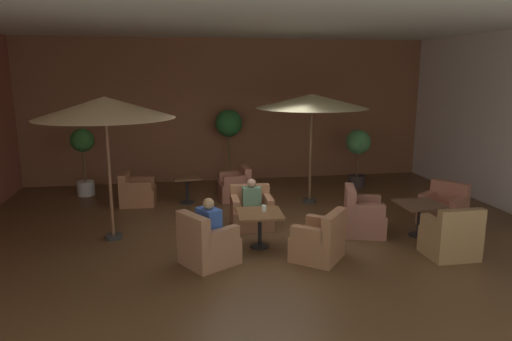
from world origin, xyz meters
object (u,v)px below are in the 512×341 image
Objects in this scene: patio_umbrella_tall_red at (105,108)px; armchair_front_right_east at (451,238)px; armchair_front_right_south at (443,209)px; iced_drink_cup at (264,208)px; cafe_table_front_left at (260,219)px; armchair_mid_center_east at (235,187)px; armchair_front_left_north at (251,212)px; patron_by_window at (209,221)px; cafe_table_front_right at (420,209)px; potted_tree_mid_right at (229,128)px; patron_blue_shirt at (252,195)px; armchair_front_left_south at (320,241)px; potted_tree_left_corner at (83,153)px; armchair_mid_center_north at (137,192)px; potted_tree_mid_left at (358,150)px; armchair_front_right_north at (362,217)px; patio_umbrella_center_beige at (312,102)px; armchair_front_left_east at (207,245)px; cafe_table_mid_center at (187,184)px.

armchair_front_right_east is at bearing -18.35° from patio_umbrella_tall_red.
armchair_front_right_south is 3.95m from iced_drink_cup.
armchair_mid_center_east is (-0.02, 3.19, -0.21)m from cafe_table_front_left.
armchair_front_right_east is 1.88m from armchair_front_right_south.
armchair_front_left_north is 2.02m from patron_by_window.
potted_tree_mid_right is (-3.09, 4.78, 1.06)m from cafe_table_front_right.
cafe_table_front_left is at bearing -91.78° from patron_blue_shirt.
patron_blue_shirt reaches higher than armchair_mid_center_east.
armchair_front_right_east reaches higher than armchair_front_left_south.
potted_tree_mid_right is (-0.02, 3.68, 1.28)m from armchair_front_left_north.
armchair_front_right_south reaches higher than cafe_table_front_right.
armchair_mid_center_east is 1.37× the size of patron_blue_shirt.
patron_by_window is at bearing -148.74° from cafe_table_front_left.
armchair_front_right_east is at bearing -37.58° from potted_tree_left_corner.
armchair_front_left_north is at bearing 5.40° from patio_umbrella_tall_red.
armchair_mid_center_east is (2.36, 0.04, 0.01)m from armchair_mid_center_north.
armchair_front_left_south is 1.31× the size of armchair_mid_center_east.
armchair_mid_center_north is 3.20m from patron_blue_shirt.
potted_tree_mid_left is 6.24m from patron_by_window.
cafe_table_front_left and cafe_table_front_right have the same top height.
armchair_front_right_north is 3.53m from armchair_mid_center_east.
cafe_table_front_left is 1.11m from patron_blue_shirt.
potted_tree_mid_right is (-3.97, 4.18, 1.27)m from armchair_front_right_south.
patron_blue_shirt reaches higher than cafe_table_front_right.
armchair_front_left_north is 3.98m from armchair_front_right_south.
cafe_table_front_left is 1.23× the size of patron_by_window.
potted_tree_mid_left is (5.79, 0.75, 0.73)m from armchair_mid_center_north.
potted_tree_mid_right reaches higher than iced_drink_cup.
armchair_front_left_north is 1.14m from iced_drink_cup.
patio_umbrella_center_beige is at bearing 76.37° from armchair_front_left_south.
patio_umbrella_center_beige is 2.51m from potted_tree_mid_left.
iced_drink_cup is at bearing -171.65° from armchair_front_right_south.
armchair_front_right_south is 0.51× the size of potted_tree_mid_right.
iced_drink_cup is (1.07, 0.67, 0.37)m from armchair_front_left_east.
potted_tree_left_corner is at bearing 140.56° from armchair_front_left_north.
cafe_table_front_right is 3.52m from patio_umbrella_center_beige.
cafe_table_mid_center is 2.84m from potted_tree_left_corner.
armchair_front_right_south is at bearing 13.92° from patron_by_window.
cafe_table_mid_center is 0.39× the size of potted_tree_left_corner.
potted_tree_mid_left is 4.40m from patron_blue_shirt.
patio_umbrella_tall_red is 4.83m from potted_tree_mid_right.
armchair_front_right_east is at bearing -19.96° from iced_drink_cup.
armchair_front_left_north is 3.90m from potted_tree_mid_right.
armchair_mid_center_east is at bearing 92.16° from iced_drink_cup.
patron_blue_shirt reaches higher than armchair_front_left_south.
armchair_front_right_north is at bearing 163.24° from cafe_table_front_right.
patron_by_window is at bearing -147.87° from iced_drink_cup.
potted_tree_left_corner is (-3.76, 3.10, 0.80)m from armchair_front_left_north.
armchair_front_right_east reaches higher than armchair_front_left_north.
armchair_front_left_east is 0.40× the size of patio_umbrella_center_beige.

